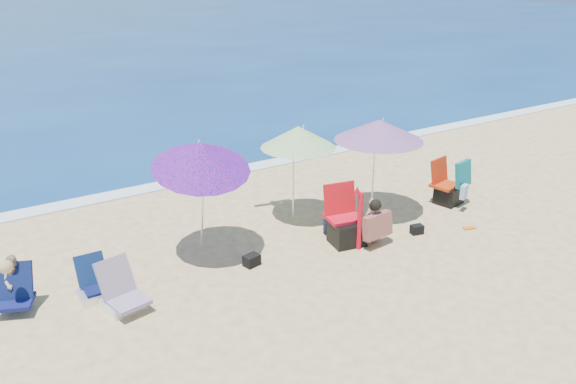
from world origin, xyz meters
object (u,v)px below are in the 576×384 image
furled_umbrella (359,215)px  umbrella_striped (298,137)px  umbrella_turquoise (379,130)px  chair_navy (94,287)px  camp_chair_left (346,226)px  umbrella_blue (201,156)px  chair_rainbow (122,297)px  person_center (373,223)px  person_left (15,282)px  camp_chair_right (450,188)px

furled_umbrella → umbrella_striped: bearing=96.6°
umbrella_turquoise → chair_navy: size_ratio=3.27×
furled_umbrella → camp_chair_left: 0.47m
umbrella_blue → furled_umbrella: 2.87m
umbrella_blue → camp_chair_left: size_ratio=2.13×
chair_rainbow → person_center: person_center is taller
umbrella_striped → person_left: (-5.15, -0.43, -1.25)m
furled_umbrella → umbrella_blue: bearing=153.7°
umbrella_blue → furled_umbrella: umbrella_blue is taller
camp_chair_left → furled_umbrella: bearing=-84.6°
camp_chair_right → person_center: (-2.56, -0.58, 0.07)m
umbrella_turquoise → camp_chair_left: bearing=-151.4°
furled_umbrella → person_center: (0.32, -0.00, -0.22)m
umbrella_turquoise → person_center: umbrella_turquoise is taller
camp_chair_left → chair_navy: bearing=172.4°
furled_umbrella → person_left: furled_umbrella is taller
camp_chair_right → furled_umbrella: bearing=-168.7°
person_center → camp_chair_right: bearing=12.7°
chair_navy → camp_chair_left: (4.30, -0.57, 0.15)m
chair_navy → person_left: (-1.01, 0.31, 0.25)m
umbrella_blue → camp_chair_left: (2.32, -0.84, -1.50)m
umbrella_blue → camp_chair_right: size_ratio=2.27×
umbrella_striped → umbrella_blue: (-2.17, -0.47, 0.14)m
umbrella_turquoise → camp_chair_right: (1.65, -0.44, -1.38)m
camp_chair_right → umbrella_turquoise: bearing=165.2°
umbrella_blue → person_left: (-2.98, 0.04, -1.40)m
umbrella_striped → furled_umbrella: 1.94m
furled_umbrella → chair_navy: bearing=168.3°
umbrella_turquoise → furled_umbrella: bearing=-140.6°
chair_rainbow → umbrella_striped: bearing=18.2°
umbrella_turquoise → camp_chair_left: (-1.26, -0.69, -1.42)m
person_center → chair_rainbow: bearing=175.2°
umbrella_turquoise → chair_rainbow: size_ratio=2.52×
umbrella_turquoise → person_left: (-6.57, 0.19, -1.32)m
chair_navy → camp_chair_right: camp_chair_right is taller
chair_navy → chair_rainbow: chair_rainbow is taller
chair_navy → person_center: (4.65, -0.90, 0.26)m
umbrella_blue → chair_navy: bearing=-172.2°
umbrella_striped → person_left: 5.31m
furled_umbrella → camp_chair_left: bearing=95.4°
chair_rainbow → person_left: person_left is taller
person_center → umbrella_striped: bearing=107.3°
umbrella_striped → chair_navy: bearing=-169.8°
person_left → umbrella_blue: bearing=-0.8°
umbrella_turquoise → person_center: (-0.91, -1.02, -1.30)m
camp_chair_left → umbrella_turquoise: bearing=28.6°
camp_chair_left → person_left: size_ratio=1.15×
umbrella_blue → chair_navy: 2.58m
umbrella_blue → chair_navy: size_ratio=3.59×
camp_chair_left → camp_chair_right: 2.93m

